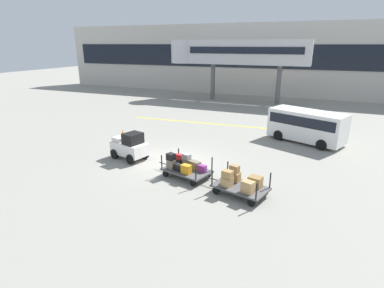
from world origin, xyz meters
TOP-DOWN VIEW (x-y plane):
  - ground_plane at (0.00, 0.00)m, footprint 120.00×120.00m
  - apron_lead_line at (0.23, 8.96)m, footprint 16.63×1.10m
  - terminal_building at (0.00, 25.98)m, footprint 58.09×2.51m
  - jet_bridge at (-2.71, 19.99)m, footprint 15.68×3.00m
  - baggage_tug at (-2.68, -0.49)m, footprint 2.32×1.69m
  - baggage_cart_lead at (1.24, -1.54)m, footprint 3.09×1.96m
  - baggage_cart_middle at (4.22, -2.35)m, footprint 3.09×1.96m
  - shuttle_van at (6.37, 6.75)m, footprint 5.16×3.59m
  - safety_cone_near at (-5.51, 2.88)m, footprint 0.36×0.36m

SIDE VIEW (x-z plane):
  - ground_plane at x=0.00m, z-range 0.00..0.00m
  - apron_lead_line at x=0.23m, z-range 0.00..0.01m
  - safety_cone_near at x=-5.51m, z-range 0.00..0.55m
  - baggage_cart_lead at x=1.24m, z-range -0.06..1.13m
  - baggage_cart_middle at x=4.22m, z-range -0.02..1.12m
  - baggage_tug at x=-2.68m, z-range -0.04..1.54m
  - shuttle_van at x=6.37m, z-range 0.19..2.28m
  - terminal_building at x=0.00m, z-range 0.01..8.73m
  - jet_bridge at x=-2.71m, z-range 1.99..8.70m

